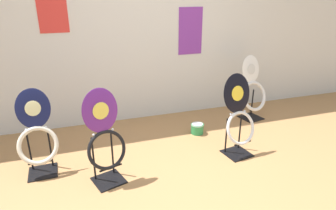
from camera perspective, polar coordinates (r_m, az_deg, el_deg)
The scene contains 7 objects.
ground_plane at distance 2.81m, azimuth 7.02°, elevation -17.83°, with size 14.00×14.00×0.00m, color #A37547.
wall_back at distance 4.10m, azimuth -4.33°, elevation 14.88°, with size 8.00×0.07×2.60m.
toilet_seat_display_jazz_black at distance 3.37m, azimuth 13.32°, elevation -2.47°, with size 0.40×0.33×0.92m.
toilet_seat_display_white_plain at distance 4.38m, azimuth 15.91°, elevation 2.33°, with size 0.46×0.35×0.90m.
toilet_seat_display_navy_moon at distance 3.23m, azimuth -23.65°, elevation -5.81°, with size 0.39×0.33×0.86m.
toilet_seat_display_purple_note at distance 2.86m, azimuth -12.04°, elevation -5.93°, with size 0.40×0.35×0.94m.
paint_can at distance 3.90m, azimuth 5.59°, elevation -4.41°, with size 0.17×0.17×0.13m.
Camera 1 is at (-0.98, -1.94, 1.78)m, focal length 32.00 mm.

